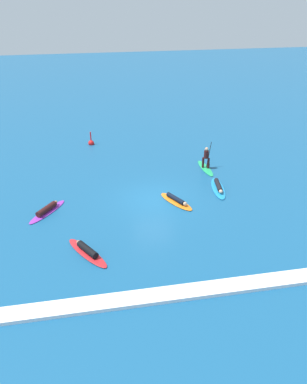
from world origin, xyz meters
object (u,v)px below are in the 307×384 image
surfer_on_purple_board (47,210)px  surfer_on_orange_board (176,201)px  surfer_on_blue_board (218,187)px  surfer_on_green_board (206,163)px  marker_buoy (91,143)px  surfer_on_red_board (87,251)px

surfer_on_purple_board → surfer_on_orange_board: 7.76m
surfer_on_purple_board → surfer_on_orange_board: size_ratio=1.00×
surfer_on_blue_board → surfer_on_orange_board: (-3.11, -1.20, -0.01)m
surfer_on_green_board → surfer_on_purple_board: size_ratio=1.00×
surfer_on_orange_board → surfer_on_green_board: bearing=116.5°
surfer_on_blue_board → surfer_on_orange_board: surfer_on_blue_board is taller
surfer_on_orange_board → surfer_on_purple_board: bearing=-119.1°
surfer_on_green_board → surfer_on_blue_board: bearing=175.1°
surfer_on_orange_board → marker_buoy: marker_buoy is taller
surfer_on_blue_board → surfer_on_purple_board: bearing=-76.2°
surfer_on_green_board → surfer_on_orange_board: surfer_on_green_board is taller
surfer_on_green_board → surfer_on_purple_board: bearing=108.6°
surfer_on_blue_board → surfer_on_green_board: surfer_on_green_board is taller
surfer_on_green_board → surfer_on_purple_board: 11.80m
surfer_on_blue_board → marker_buoy: bearing=-132.4°
surfer_on_green_board → marker_buoy: bearing=48.6°
surfer_on_green_board → surfer_on_red_board: surfer_on_green_board is taller
marker_buoy → surfer_on_blue_board: bearing=-51.2°
surfer_on_purple_board → surfer_on_green_board: bearing=-32.0°
surfer_on_red_board → surfer_on_orange_board: 7.02m
surfer_on_red_board → marker_buoy: 15.19m
surfer_on_red_board → surfer_on_orange_board: (5.58, 4.26, -0.03)m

